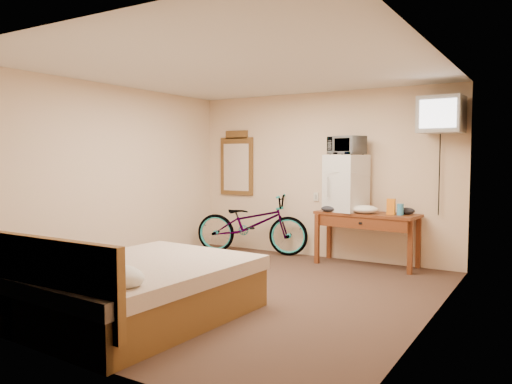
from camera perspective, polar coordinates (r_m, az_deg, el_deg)
room at (r=5.63m, az=-1.98°, el=1.19°), size 4.60×4.64×2.50m
desk at (r=7.13m, az=12.45°, el=-3.26°), size 1.46×0.68×0.75m
mini_fridge at (r=7.23m, az=10.25°, el=1.00°), size 0.60×0.59×0.81m
microwave at (r=7.22m, az=10.30°, el=5.26°), size 0.56×0.47×0.26m
snack_bag at (r=6.98m, az=15.18°, el=-1.63°), size 0.11×0.07×0.22m
blue_cup at (r=6.95m, az=16.17°, el=-1.93°), size 0.09×0.09×0.15m
cloth_cream at (r=7.03m, az=12.34°, el=-1.95°), size 0.37×0.29×0.12m
cloth_dark_a at (r=7.16m, az=8.32°, el=-1.91°), size 0.23×0.17×0.09m
cloth_dark_b at (r=7.07m, az=16.89°, el=-2.08°), size 0.21×0.17×0.09m
crt_television at (r=6.87m, az=20.42°, el=8.26°), size 0.55×0.61×0.47m
wall_mirror at (r=8.36m, az=-2.22°, el=3.24°), size 0.63×0.04×1.07m
bicycle at (r=7.89m, az=-0.51°, el=-3.66°), size 1.91×1.10×0.95m
bed at (r=4.88m, az=-13.70°, el=-10.75°), size 1.68×2.17×0.90m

